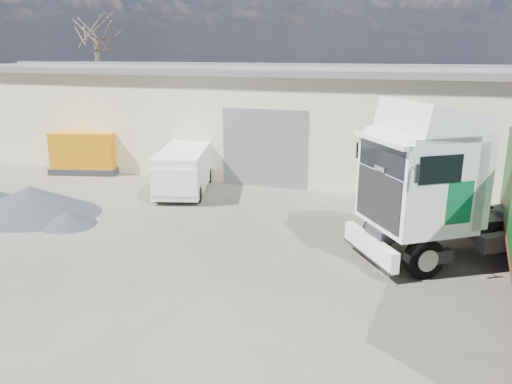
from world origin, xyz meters
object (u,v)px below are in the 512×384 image
(bare_tree, at_px, (95,24))
(panel_van, at_px, (183,171))
(orange_skip, at_px, (88,154))
(tractor_unit, at_px, (443,193))

(bare_tree, bearing_deg, panel_van, -43.25)
(bare_tree, distance_m, orange_skip, 13.91)
(tractor_unit, height_order, panel_van, tractor_unit)
(tractor_unit, bearing_deg, panel_van, -145.35)
(bare_tree, relative_size, tractor_unit, 1.31)
(orange_skip, bearing_deg, tractor_unit, -33.34)
(bare_tree, height_order, panel_van, bare_tree)
(panel_van, xyz_separation_m, orange_skip, (-6.57, 1.98, -0.06))
(bare_tree, distance_m, tractor_unit, 29.18)
(panel_van, distance_m, orange_skip, 6.87)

